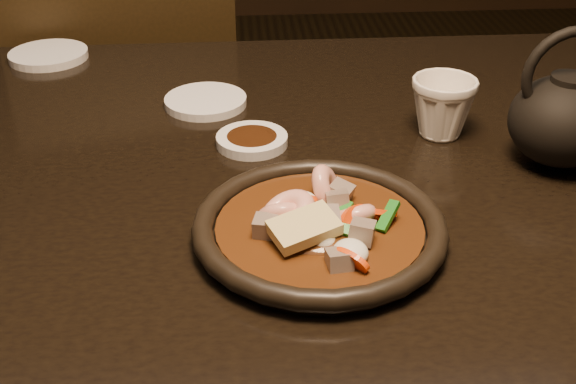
{
  "coord_description": "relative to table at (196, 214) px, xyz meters",
  "views": [
    {
      "loc": [
        0.06,
        -0.8,
        1.19
      ],
      "look_at": [
        0.11,
        -0.16,
        0.8
      ],
      "focal_mm": 45.0,
      "sensor_mm": 36.0,
      "label": 1
    }
  ],
  "objects": [
    {
      "name": "table",
      "position": [
        0.0,
        0.0,
        0.0
      ],
      "size": [
        1.6,
        0.9,
        0.75
      ],
      "color": "black",
      "rests_on": "floor"
    },
    {
      "name": "chair",
      "position": [
        -0.18,
        0.65,
        -0.15
      ],
      "size": [
        0.55,
        0.55,
        0.96
      ],
      "rotation": [
        0.0,
        0.0,
        3.39
      ],
      "color": "black",
      "rests_on": "floor"
    },
    {
      "name": "plate",
      "position": [
        0.14,
        -0.18,
        0.09
      ],
      "size": [
        0.27,
        0.27,
        0.03
      ],
      "color": "black",
      "rests_on": "table"
    },
    {
      "name": "stirfry",
      "position": [
        0.14,
        -0.18,
        0.1
      ],
      "size": [
        0.16,
        0.18,
        0.06
      ],
      "color": "#3C1E0B",
      "rests_on": "plate"
    },
    {
      "name": "soy_dish",
      "position": [
        0.08,
        0.04,
        0.08
      ],
      "size": [
        0.09,
        0.09,
        0.01
      ],
      "primitive_type": "cylinder",
      "color": "silver",
      "rests_on": "table"
    },
    {
      "name": "saucer_left",
      "position": [
        -0.26,
        0.38,
        0.08
      ],
      "size": [
        0.13,
        0.13,
        0.01
      ],
      "primitive_type": "cylinder",
      "color": "silver",
      "rests_on": "table"
    },
    {
      "name": "saucer_right",
      "position": [
        0.01,
        0.18,
        0.08
      ],
      "size": [
        0.12,
        0.12,
        0.01
      ],
      "primitive_type": "cylinder",
      "color": "silver",
      "rests_on": "table"
    },
    {
      "name": "tea_cup",
      "position": [
        0.33,
        0.06,
        0.12
      ],
      "size": [
        0.11,
        0.11,
        0.09
      ],
      "primitive_type": "imported",
      "rotation": [
        0.0,
        0.0,
        0.43
      ],
      "color": "white",
      "rests_on": "table"
    },
    {
      "name": "teapot",
      "position": [
        0.45,
        -0.03,
        0.14
      ],
      "size": [
        0.16,
        0.13,
        0.17
      ],
      "rotation": [
        0.0,
        0.0,
        -0.03
      ],
      "color": "black",
      "rests_on": "table"
    }
  ]
}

